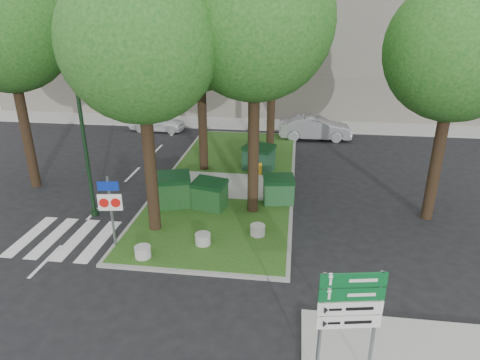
% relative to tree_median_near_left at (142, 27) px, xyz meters
% --- Properties ---
extents(ground, '(120.00, 120.00, 0.00)m').
position_rel_tree_median_near_left_xyz_m(ground, '(1.41, -2.56, -7.32)').
color(ground, black).
rests_on(ground, ground).
extents(median_island, '(6.00, 16.00, 0.12)m').
position_rel_tree_median_near_left_xyz_m(median_island, '(1.91, 5.44, -7.26)').
color(median_island, '#1E4112').
rests_on(median_island, ground).
extents(median_kerb, '(6.30, 16.30, 0.10)m').
position_rel_tree_median_near_left_xyz_m(median_kerb, '(1.91, 5.44, -7.27)').
color(median_kerb, gray).
rests_on(median_kerb, ground).
extents(building_sidewalk, '(42.00, 3.00, 0.12)m').
position_rel_tree_median_near_left_xyz_m(building_sidewalk, '(1.41, 15.94, -7.26)').
color(building_sidewalk, '#999993').
rests_on(building_sidewalk, ground).
extents(zebra_crossing, '(5.00, 3.00, 0.01)m').
position_rel_tree_median_near_left_xyz_m(zebra_crossing, '(-2.34, -1.06, -7.31)').
color(zebra_crossing, silver).
rests_on(zebra_crossing, ground).
extents(apartment_building, '(41.00, 12.00, 16.00)m').
position_rel_tree_median_near_left_xyz_m(apartment_building, '(1.41, 23.44, 0.68)').
color(apartment_building, tan).
rests_on(apartment_building, ground).
extents(tree_median_near_left, '(5.20, 5.20, 10.53)m').
position_rel_tree_median_near_left_xyz_m(tree_median_near_left, '(0.00, 0.00, 0.00)').
color(tree_median_near_left, black).
rests_on(tree_median_near_left, ground).
extents(tree_median_near_right, '(5.60, 5.60, 11.46)m').
position_rel_tree_median_near_left_xyz_m(tree_median_near_right, '(3.50, 2.00, 0.67)').
color(tree_median_near_right, black).
rests_on(tree_median_near_right, ground).
extents(tree_median_mid, '(4.80, 4.80, 9.99)m').
position_rel_tree_median_near_left_xyz_m(tree_median_mid, '(0.50, 6.50, -0.34)').
color(tree_median_mid, black).
rests_on(tree_median_mid, ground).
extents(tree_street_left, '(5.40, 5.40, 11.00)m').
position_rel_tree_median_near_left_xyz_m(tree_street_left, '(-7.00, 3.50, 0.33)').
color(tree_street_left, black).
rests_on(tree_street_left, ground).
extents(tree_street_right, '(5.00, 5.00, 10.06)m').
position_rel_tree_median_near_left_xyz_m(tree_street_right, '(10.50, 2.50, -0.33)').
color(tree_street_right, black).
rests_on(tree_street_right, ground).
extents(dumpster_a, '(1.78, 1.48, 1.42)m').
position_rel_tree_median_near_left_xyz_m(dumpster_a, '(0.02, 1.98, -6.52)').
color(dumpster_a, '#0E3510').
rests_on(dumpster_a, median_island).
extents(dumpster_b, '(1.54, 1.25, 1.25)m').
position_rel_tree_median_near_left_xyz_m(dumpster_b, '(1.62, 1.94, -6.60)').
color(dumpster_b, '#103712').
rests_on(dumpster_b, median_island).
extents(dumpster_c, '(1.76, 1.52, 1.37)m').
position_rel_tree_median_near_left_xyz_m(dumpster_c, '(3.22, 6.59, -6.54)').
color(dumpster_c, '#0F321D').
rests_on(dumpster_c, median_island).
extents(dumpster_d, '(1.41, 1.09, 1.20)m').
position_rel_tree_median_near_left_xyz_m(dumpster_d, '(4.41, 2.87, -6.62)').
color(dumpster_d, '#13401C').
rests_on(dumpster_d, median_island).
extents(bollard_left, '(0.54, 0.54, 0.39)m').
position_rel_tree_median_near_left_xyz_m(bollard_left, '(0.14, -2.06, -7.00)').
color(bollard_left, '#A6A6A1').
rests_on(bollard_left, median_island).
extents(bollard_right, '(0.55, 0.55, 0.39)m').
position_rel_tree_median_near_left_xyz_m(bollard_right, '(3.80, -0.06, -7.00)').
color(bollard_right, '#A5A5A0').
rests_on(bollard_right, median_island).
extents(bollard_mid, '(0.55, 0.55, 0.39)m').
position_rel_tree_median_near_left_xyz_m(bollard_mid, '(1.95, -0.96, -7.00)').
color(bollard_mid, gray).
rests_on(bollard_mid, median_island).
extents(litter_bin, '(0.35, 0.35, 0.62)m').
position_rel_tree_median_near_left_xyz_m(litter_bin, '(3.30, 6.07, -6.89)').
color(litter_bin, gold).
rests_on(litter_bin, median_island).
extents(street_lamp, '(0.47, 0.47, 5.90)m').
position_rel_tree_median_near_left_xyz_m(street_lamp, '(-2.96, 0.89, -3.61)').
color(street_lamp, black).
rests_on(street_lamp, ground).
extents(traffic_sign_pole, '(0.81, 0.17, 2.72)m').
position_rel_tree_median_near_left_xyz_m(traffic_sign_pole, '(-1.09, -1.45, -5.57)').
color(traffic_sign_pole, slate).
rests_on(traffic_sign_pole, ground).
extents(directional_sign, '(1.38, 0.31, 2.80)m').
position_rel_tree_median_near_left_xyz_m(directional_sign, '(6.31, -6.27, -5.34)').
color(directional_sign, slate).
rests_on(directional_sign, sidewalk_corner).
extents(car_white, '(3.78, 1.66, 1.27)m').
position_rel_tree_median_near_left_xyz_m(car_white, '(-4.33, 13.49, -6.68)').
color(car_white, silver).
rests_on(car_white, ground).
extents(car_silver, '(4.59, 1.79, 1.49)m').
position_rel_tree_median_near_left_xyz_m(car_silver, '(6.22, 12.94, -6.57)').
color(car_silver, '#9B9DA3').
rests_on(car_silver, ground).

